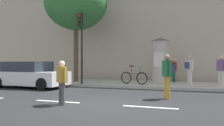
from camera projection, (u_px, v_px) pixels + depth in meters
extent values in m
plane|color=#232326|center=(101.00, 104.00, 8.37)|extent=(80.00, 80.00, 0.00)
cube|color=#B2ADA3|center=(143.00, 84.00, 14.98)|extent=(36.00, 4.00, 0.15)
cube|color=silver|center=(57.00, 101.00, 8.93)|extent=(1.80, 0.16, 0.01)
cube|color=silver|center=(150.00, 107.00, 7.81)|extent=(1.80, 0.16, 0.01)
cube|color=#B7A893|center=(156.00, 9.00, 19.67)|extent=(36.00, 5.00, 11.44)
cylinder|color=black|center=(82.00, 55.00, 14.51)|extent=(0.12, 0.12, 3.41)
cube|color=black|center=(80.00, 20.00, 14.33)|extent=(0.24, 0.24, 0.75)
sphere|color=red|center=(79.00, 16.00, 14.21)|extent=(0.16, 0.16, 0.16)
sphere|color=#3C2906|center=(79.00, 20.00, 14.21)|extent=(0.16, 0.16, 0.16)
sphere|color=#07330F|center=(79.00, 24.00, 14.21)|extent=(0.16, 0.16, 0.16)
cylinder|color=#B2ADA3|center=(160.00, 62.00, 15.04)|extent=(1.04, 1.04, 2.62)
cone|color=#334C33|center=(160.00, 39.00, 15.03)|extent=(1.14, 1.14, 0.20)
cube|color=silver|center=(159.00, 60.00, 14.54)|extent=(0.62, 0.02, 0.90)
cylinder|color=brown|center=(76.00, 56.00, 16.16)|extent=(0.30, 0.30, 3.46)
ellipsoid|color=#337238|center=(76.00, 3.00, 16.14)|extent=(4.17, 4.17, 3.55)
cylinder|color=#B78C33|center=(168.00, 88.00, 9.50)|extent=(0.14, 0.14, 0.89)
cylinder|color=#B78C33|center=(166.00, 87.00, 9.71)|extent=(0.14, 0.14, 0.89)
cube|color=#1E5938|center=(167.00, 68.00, 9.60)|extent=(0.44, 0.49, 0.63)
cylinder|color=#1E5938|center=(170.00, 69.00, 9.35)|extent=(0.09, 0.09, 0.60)
cylinder|color=#1E5938|center=(164.00, 68.00, 9.85)|extent=(0.09, 0.09, 0.60)
sphere|color=#8C664C|center=(167.00, 57.00, 9.60)|extent=(0.24, 0.24, 0.24)
cube|color=navy|center=(171.00, 69.00, 9.64)|extent=(0.29, 0.32, 0.36)
cylinder|color=#4C4C51|center=(61.00, 93.00, 8.37)|extent=(0.14, 0.14, 0.76)
cylinder|color=#4C4C51|center=(63.00, 94.00, 8.16)|extent=(0.14, 0.14, 0.76)
cube|color=#B78C33|center=(62.00, 75.00, 8.26)|extent=(0.53, 0.50, 0.54)
cylinder|color=#B78C33|center=(59.00, 74.00, 8.52)|extent=(0.09, 0.09, 0.51)
cylinder|color=#B78C33|center=(65.00, 75.00, 8.01)|extent=(0.09, 0.09, 0.51)
sphere|color=beige|center=(62.00, 64.00, 8.26)|extent=(0.21, 0.21, 0.21)
cylinder|color=silver|center=(189.00, 77.00, 13.95)|extent=(0.14, 0.14, 0.84)
cylinder|color=silver|center=(191.00, 78.00, 13.75)|extent=(0.14, 0.14, 0.84)
cube|color=silver|center=(190.00, 65.00, 13.85)|extent=(0.42, 0.46, 0.60)
cylinder|color=silver|center=(187.00, 65.00, 14.08)|extent=(0.09, 0.09, 0.57)
cylinder|color=silver|center=(192.00, 65.00, 13.61)|extent=(0.09, 0.09, 0.57)
sphere|color=tan|center=(190.00, 58.00, 13.84)|extent=(0.23, 0.23, 0.23)
cube|color=navy|center=(187.00, 65.00, 13.80)|extent=(0.29, 0.32, 0.36)
cylinder|color=silver|center=(220.00, 78.00, 13.18)|extent=(0.14, 0.14, 0.84)
cylinder|color=silver|center=(223.00, 79.00, 12.99)|extent=(0.14, 0.14, 0.84)
cube|color=#724C84|center=(221.00, 65.00, 13.08)|extent=(0.47, 0.48, 0.59)
cylinder|color=#724C84|center=(217.00, 65.00, 13.32)|extent=(0.09, 0.09, 0.56)
sphere|color=beige|center=(221.00, 58.00, 13.08)|extent=(0.23, 0.23, 0.23)
cylinder|color=#1E5938|center=(174.00, 76.00, 15.78)|extent=(0.14, 0.14, 0.75)
cylinder|color=#1E5938|center=(173.00, 76.00, 16.02)|extent=(0.14, 0.14, 0.75)
cube|color=maroon|center=(174.00, 66.00, 15.90)|extent=(0.39, 0.53, 0.53)
cylinder|color=maroon|center=(175.00, 66.00, 15.62)|extent=(0.09, 0.09, 0.50)
cylinder|color=maroon|center=(173.00, 66.00, 16.18)|extent=(0.09, 0.09, 0.50)
sphere|color=tan|center=(174.00, 61.00, 15.90)|extent=(0.20, 0.20, 0.20)
torus|color=black|center=(126.00, 78.00, 14.58)|extent=(0.71, 0.24, 0.72)
torus|color=black|center=(142.00, 78.00, 13.99)|extent=(0.71, 0.24, 0.72)
cylinder|color=#2D5938|center=(134.00, 74.00, 14.28)|extent=(0.92, 0.28, 0.04)
cylinder|color=#2D5938|center=(132.00, 70.00, 14.37)|extent=(0.04, 0.04, 0.45)
cylinder|color=#2D5938|center=(140.00, 71.00, 14.04)|extent=(0.04, 0.04, 0.50)
cube|color=black|center=(132.00, 66.00, 14.37)|extent=(0.26, 0.16, 0.06)
cube|color=silver|center=(31.00, 78.00, 13.73)|extent=(4.27, 2.05, 0.74)
cube|color=#262D38|center=(28.00, 66.00, 13.81)|extent=(2.41, 1.79, 0.56)
cylinder|color=black|center=(21.00, 80.00, 15.10)|extent=(0.65, 0.24, 0.64)
cylinder|color=black|center=(42.00, 84.00, 12.37)|extent=(0.65, 0.24, 0.64)
cylinder|color=black|center=(62.00, 82.00, 14.04)|extent=(0.65, 0.24, 0.64)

